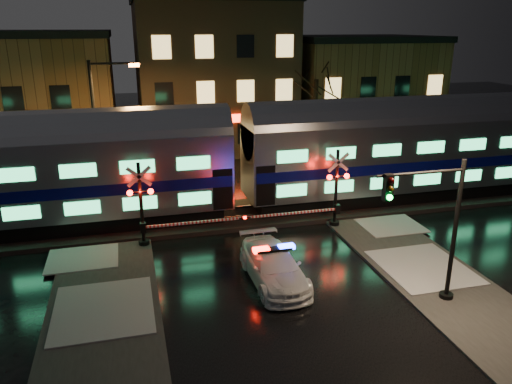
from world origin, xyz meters
TOP-DOWN VIEW (x-y plane):
  - ground at (0.00, 0.00)m, footprint 120.00×120.00m
  - ballast at (0.00, 5.00)m, footprint 90.00×4.20m
  - sidewalk_left at (-6.50, -6.00)m, footprint 4.00×20.00m
  - sidewalk_right at (6.50, -6.00)m, footprint 4.00×20.00m
  - building_left at (-13.00, 22.00)m, footprint 14.00×10.00m
  - building_mid at (2.00, 22.50)m, footprint 12.00×11.00m
  - building_right at (15.00, 22.00)m, footprint 12.00×10.00m
  - train at (0.28, 5.00)m, footprint 51.00×3.12m
  - police_car at (0.08, -2.37)m, footprint 2.05×4.85m
  - crossing_signal_right at (4.40, 2.31)m, footprint 5.73×0.65m
  - crossing_signal_left at (-4.46, 2.31)m, footprint 5.73×0.65m
  - traffic_light at (5.11, -5.42)m, footprint 3.55×0.67m
  - streetlight at (-6.58, 9.00)m, footprint 2.71×0.28m

SIDE VIEW (x-z plane):
  - ground at x=0.00m, z-range 0.00..0.00m
  - sidewalk_left at x=-6.50m, z-range 0.00..0.12m
  - sidewalk_right at x=6.50m, z-range 0.00..0.12m
  - ballast at x=0.00m, z-range 0.00..0.24m
  - police_car at x=0.08m, z-range -0.07..1.48m
  - crossing_signal_left at x=-4.46m, z-range -0.35..3.71m
  - crossing_signal_right at x=4.40m, z-range -0.35..3.71m
  - traffic_light at x=5.11m, z-range 0.17..5.66m
  - train at x=0.28m, z-range 0.42..6.35m
  - building_right at x=15.00m, z-range 0.00..8.50m
  - building_left at x=-13.00m, z-range 0.00..9.00m
  - streetlight at x=-6.58m, z-range 0.62..8.72m
  - building_mid at x=2.00m, z-range 0.00..11.50m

